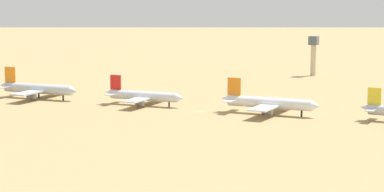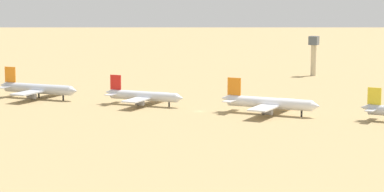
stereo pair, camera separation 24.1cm
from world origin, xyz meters
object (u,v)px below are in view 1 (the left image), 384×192
Objects in this scene: parked_jet_orange_2 at (37,89)px; control_tower at (313,52)px; parked_jet_red_3 at (143,96)px; parked_jet_orange_4 at (269,103)px.

parked_jet_orange_2 is 1.87× the size of control_tower.
parked_jet_orange_2 is 55.03m from parked_jet_red_3.
parked_jet_orange_2 is 1.11× the size of parked_jet_red_3.
parked_jet_orange_2 is 1.00× the size of parked_jet_orange_4.
parked_jet_red_3 is at bearing 2.26° from parked_jet_orange_2.
parked_jet_red_3 is at bearing -178.57° from parked_jet_orange_4.
parked_jet_orange_4 is (113.70, 4.27, 0.00)m from parked_jet_orange_2.
parked_jet_orange_4 is (58.78, 0.93, 0.48)m from parked_jet_red_3.
parked_jet_orange_4 is at bearing -80.12° from control_tower.
parked_jet_orange_4 is at bearing 0.93° from parked_jet_orange_2.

